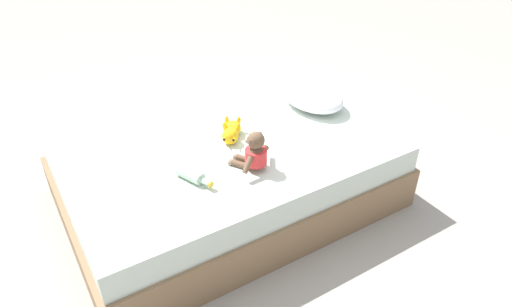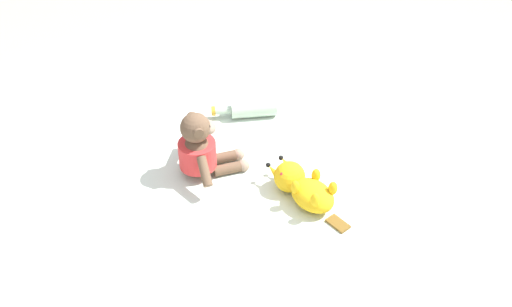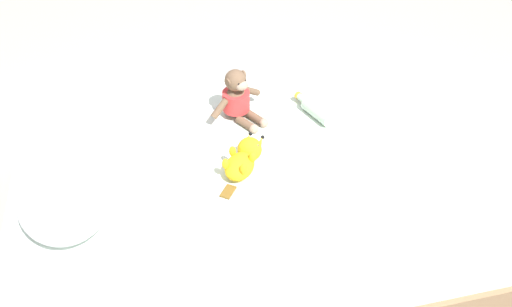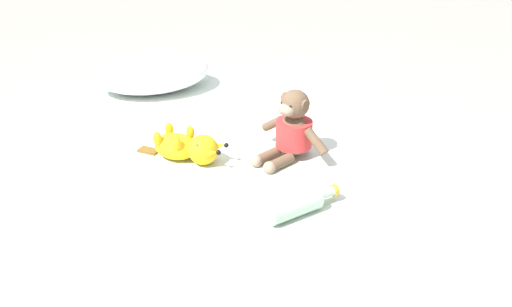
{
  "view_description": "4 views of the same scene",
  "coord_description": "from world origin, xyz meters",
  "views": [
    {
      "loc": [
        2.1,
        -1.06,
        1.92
      ],
      "look_at": [
        0.34,
        0.01,
        0.54
      ],
      "focal_mm": 31.96,
      "sensor_mm": 36.0,
      "label": 1
    },
    {
      "loc": [
        -0.21,
        1.44,
        1.77
      ],
      "look_at": [
        0.16,
        -0.04,
        0.51
      ],
      "focal_mm": 42.78,
      "sensor_mm": 36.0,
      "label": 2
    },
    {
      "loc": [
        -1.53,
        0.35,
        1.85
      ],
      "look_at": [
        0.0,
        0.0,
        0.49
      ],
      "focal_mm": 36.39,
      "sensor_mm": 36.0,
      "label": 3
    },
    {
      "loc": [
        -0.15,
        -1.64,
        1.34
      ],
      "look_at": [
        0.19,
        -0.05,
        0.49
      ],
      "focal_mm": 40.25,
      "sensor_mm": 36.0,
      "label": 4
    }
  ],
  "objects": [
    {
      "name": "bed",
      "position": [
        0.0,
        0.0,
        0.22
      ],
      "size": [
        1.38,
        1.98,
        0.44
      ],
      "color": "#846647",
      "rests_on": "ground_plane"
    },
    {
      "name": "plush_yellow_creature",
      "position": [
        -0.02,
        0.05,
        0.49
      ],
      "size": [
        0.3,
        0.24,
        0.1
      ],
      "color": "yellow",
      "rests_on": "bed"
    },
    {
      "name": "pillow",
      "position": [
        -0.09,
        0.73,
        0.52
      ],
      "size": [
        0.52,
        0.4,
        0.15
      ],
      "color": "white",
      "rests_on": "bed"
    },
    {
      "name": "ground_plane",
      "position": [
        0.0,
        0.0,
        0.0
      ],
      "size": [
        16.0,
        16.0,
        0.0
      ],
      "primitive_type": "plane",
      "color": "#9E998E"
    },
    {
      "name": "plush_monkey",
      "position": [
        0.33,
        0.01,
        0.54
      ],
      "size": [
        0.25,
        0.26,
        0.24
      ],
      "color": "brown",
      "rests_on": "bed"
    },
    {
      "name": "glass_bottle",
      "position": [
        0.25,
        -0.34,
        0.47
      ],
      "size": [
        0.24,
        0.13,
        0.07
      ],
      "color": "#B2D1B7",
      "rests_on": "bed"
    }
  ]
}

